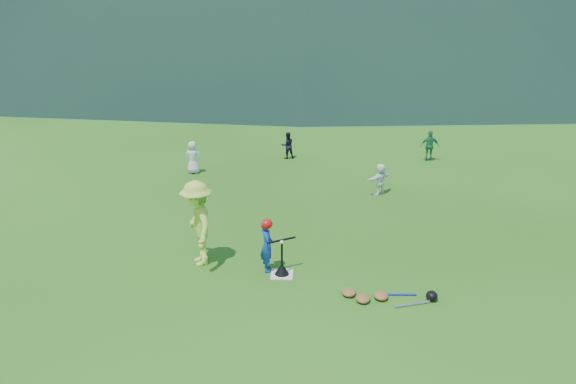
% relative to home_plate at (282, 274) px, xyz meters
% --- Properties ---
extents(ground, '(120.00, 120.00, 0.00)m').
position_rel_home_plate_xyz_m(ground, '(0.00, 0.00, -0.01)').
color(ground, '#245112').
rests_on(ground, ground).
extents(home_plate, '(0.45, 0.45, 0.02)m').
position_rel_home_plate_xyz_m(home_plate, '(0.00, 0.00, 0.00)').
color(home_plate, silver).
rests_on(home_plate, ground).
extents(baseball, '(0.08, 0.08, 0.08)m').
position_rel_home_plate_xyz_m(baseball, '(0.00, 0.00, 0.73)').
color(baseball, white).
rests_on(baseball, batting_tee).
extents(batter_child, '(0.36, 0.46, 1.13)m').
position_rel_home_plate_xyz_m(batter_child, '(-0.32, 0.19, 0.56)').
color(batter_child, '#153A95').
rests_on(batter_child, ground).
extents(adult_coach, '(1.08, 1.36, 1.84)m').
position_rel_home_plate_xyz_m(adult_coach, '(-1.79, 0.44, 0.91)').
color(adult_coach, '#B6E142').
rests_on(adult_coach, ground).
extents(fielder_a, '(0.51, 0.33, 1.03)m').
position_rel_home_plate_xyz_m(fielder_a, '(-3.21, 6.58, 0.51)').
color(fielder_a, silver).
rests_on(fielder_a, ground).
extents(fielder_b, '(0.54, 0.48, 0.92)m').
position_rel_home_plate_xyz_m(fielder_b, '(-0.31, 8.37, 0.45)').
color(fielder_b, black).
rests_on(fielder_b, ground).
extents(fielder_c, '(0.61, 0.26, 1.04)m').
position_rel_home_plate_xyz_m(fielder_c, '(4.51, 8.32, 0.51)').
color(fielder_c, '#227343').
rests_on(fielder_c, ground).
extents(fielder_d, '(0.81, 0.74, 0.90)m').
position_rel_home_plate_xyz_m(fielder_d, '(2.49, 4.92, 0.44)').
color(fielder_d, white).
rests_on(fielder_d, ground).
extents(batting_tee, '(0.30, 0.30, 0.68)m').
position_rel_home_plate_xyz_m(batting_tee, '(0.00, 0.00, 0.12)').
color(batting_tee, black).
rests_on(batting_tee, home_plate).
extents(batter_gear, '(0.71, 0.31, 0.49)m').
position_rel_home_plate_xyz_m(batter_gear, '(-0.29, 0.19, 1.01)').
color(batter_gear, red).
rests_on(batter_gear, ground).
extents(equipment_pile, '(1.80, 0.62, 0.19)m').
position_rel_home_plate_xyz_m(equipment_pile, '(1.93, -0.85, 0.06)').
color(equipment_pile, olive).
rests_on(equipment_pile, ground).
extents(outfield_fence, '(70.07, 0.08, 1.33)m').
position_rel_home_plate_xyz_m(outfield_fence, '(0.00, 28.00, 0.69)').
color(outfield_fence, gray).
rests_on(outfield_fence, ground).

